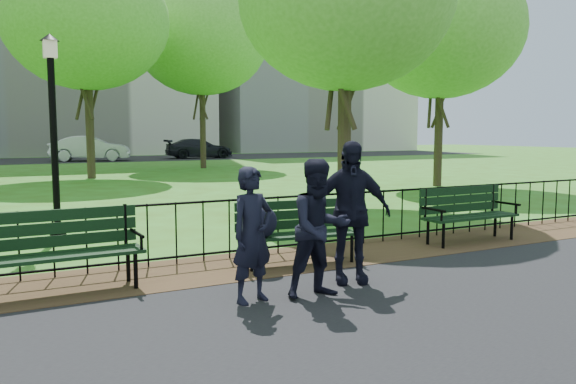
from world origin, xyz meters
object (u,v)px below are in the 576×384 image
park_bench_main (283,224)px  sedan_dark (199,148)px  lamppost (53,129)px  person_mid (320,228)px  park_bench_right_a (467,208)px  park_bench_left_a (58,242)px  sedan_silver (90,148)px  tree_mid_e (441,29)px  tree_far_c (86,20)px  person_right (349,212)px  tree_far_e (201,37)px  person_left (252,235)px

park_bench_main → sedan_dark: 33.41m
lamppost → sedan_dark: (12.07, 28.41, -1.22)m
person_mid → park_bench_right_a: bearing=24.6°
park_bench_main → park_bench_left_a: park_bench_left_a is taller
park_bench_left_a → sedan_silver: size_ratio=0.38×
tree_mid_e → tree_far_c: tree_far_c is taller
lamppost → sedan_dark: lamppost is taller
lamppost → person_right: (2.95, -4.77, -1.03)m
tree_far_c → sedan_dark: (9.57, 14.97, -5.60)m
person_mid → park_bench_left_a: bearing=151.0°
park_bench_main → sedan_dark: bearing=79.9°
park_bench_right_a → park_bench_main: bearing=-178.5°
park_bench_left_a → person_mid: size_ratio=1.20×
park_bench_right_a → sedan_silver: bearing=92.6°
park_bench_main → lamppost: 4.66m
park_bench_main → lamppost: (-2.61, 3.63, 1.32)m
tree_far_e → person_right: tree_far_e is taller
tree_far_e → person_left: (-7.15, -22.61, -5.96)m
tree_far_c → sedan_dark: 18.63m
tree_far_c → tree_far_e: size_ratio=0.94×
person_mid → sedan_silver: (2.20, 32.91, 0.03)m
park_bench_right_a → tree_mid_e: bearing=50.0°
park_bench_main → park_bench_left_a: bearing=-174.0°
lamppost → person_left: size_ratio=2.37×
person_mid → person_left: bearing=168.3°
person_left → park_bench_right_a: bearing=1.7°
tree_far_e → person_mid: tree_far_e is taller
person_left → lamppost: bearing=91.4°
tree_far_e → park_bench_right_a: bearing=-96.8°
lamppost → tree_far_c: (2.50, 13.44, 4.38)m
park_bench_main → person_right: (0.34, -1.14, 0.29)m
park_bench_main → person_mid: (-0.31, -1.52, 0.19)m
park_bench_right_a → tree_far_c: 18.26m
tree_far_e → person_mid: bearing=-105.7°
park_bench_left_a → person_right: 3.46m
sedan_silver → person_left: bearing=-170.5°
park_bench_right_a → person_left: size_ratio=1.21×
park_bench_right_a → tree_far_c: bearing=101.8°
sedan_dark → park_bench_right_a: bearing=173.7°
park_bench_right_a → person_mid: person_mid is taller
park_bench_right_a → tree_mid_e: (6.59, 7.96, 4.78)m
sedan_silver → park_bench_main: bearing=-168.8°
sedan_silver → sedan_dark: sedan_silver is taller
tree_mid_e → park_bench_right_a: bearing=-129.6°
park_bench_right_a → tree_far_c: size_ratio=0.20×
park_bench_main → park_bench_right_a: (3.57, 0.12, -0.02)m
park_bench_right_a → sedan_dark: bearing=79.1°
sedan_dark → person_left: bearing=166.6°
tree_far_c → tree_far_e: 7.50m
lamppost → tree_far_c: size_ratio=0.39×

